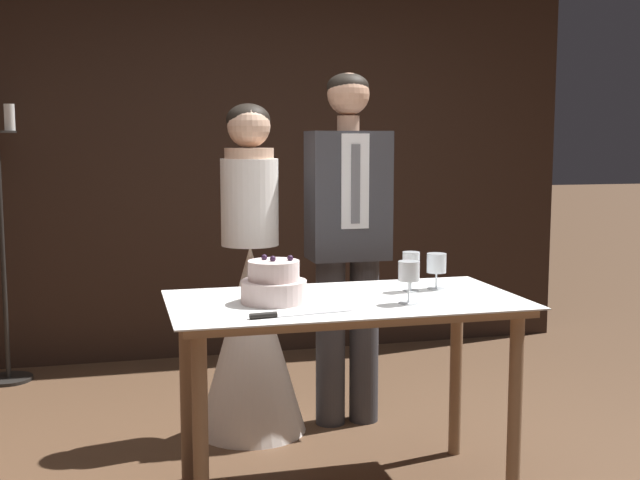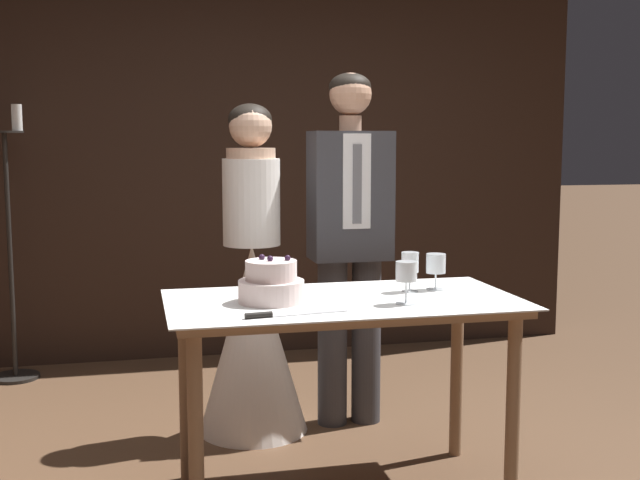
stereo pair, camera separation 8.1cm
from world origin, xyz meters
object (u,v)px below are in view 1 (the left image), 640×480
Objects in this scene: wine_glass_far at (411,263)px; candle_stand at (2,250)px; wine_glass_near at (437,264)px; wine_glass_middle at (409,273)px; cake_table at (345,324)px; groom at (348,231)px; tiered_cake at (274,284)px; bride at (251,313)px; cake_knife at (281,315)px.

wine_glass_far is 2.67m from candle_stand.
wine_glass_near is 0.92× the size of wine_glass_middle.
groom reaches higher than cake_table.
wine_glass_far reaches higher than wine_glass_near.
tiered_cake reaches higher than wine_glass_near.
cake_table is 9.13× the size of wine_glass_near.
tiered_cake is 0.86m from bride.
tiered_cake is at bearing -92.94° from bride.
wine_glass_near is at bearing 8.38° from wine_glass_far.
groom is at bearing 104.79° from wine_glass_near.
candle_stand reaches higher than wine_glass_far.
wine_glass_far is (0.31, 0.09, 0.22)m from cake_table.
tiered_cake is at bearing 77.41° from cake_knife.
groom reaches higher than wine_glass_near.
tiered_cake is 0.98m from groom.
wine_glass_near is 2.74m from candle_stand.
tiered_cake reaches higher than cake_table.
candle_stand reaches higher than cake_knife.
groom is (-0.06, 0.72, 0.06)m from wine_glass_far.
wine_glass_middle is at bearing -16.95° from tiered_cake.
tiered_cake is at bearing -172.05° from wine_glass_near.
candle_stand is at bearing 127.52° from cake_table.
wine_glass_near is at bearing 7.95° from tiered_cake.
cake_table is 0.86m from bride.
groom is 1.07× the size of candle_stand.
candle_stand is at bearing 121.98° from tiered_cake.
wine_glass_middle is 1.00× the size of wine_glass_far.
candle_stand is at bearing 111.12° from cake_knife.
cake_knife is (-0.02, -0.26, -0.07)m from tiered_cake.
bride reaches higher than wine_glass_middle.
groom is (0.50, -0.00, 0.40)m from bride.
bride is at bearing 127.79° from wine_glass_far.
tiered_cake is 1.68× the size of wine_glass_near.
groom is at bearing 72.95° from cake_table.
groom is at bearing 56.25° from tiered_cake.
wine_glass_far is (0.60, 0.08, 0.05)m from tiered_cake.
candle_stand is (-1.79, 1.19, -0.20)m from groom.
cake_knife is 2.57m from candle_stand.
wine_glass_middle is 0.10× the size of bride.
bride is (-0.25, 0.81, -0.12)m from cake_table.
cake_table is 0.87× the size of bride.
cake_table is 5.44× the size of tiered_cake.
tiered_cake is 0.53m from wine_glass_middle.
bride is at bearing 134.09° from wine_glass_near.
bride is at bearing 79.17° from cake_knife.
groom reaches higher than wine_glass_far.
groom reaches higher than bride.
wine_glass_near is (0.72, 0.10, 0.03)m from tiered_cake.
cake_knife is 0.84m from wine_glass_near.
wine_glass_far is 0.98m from bride.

